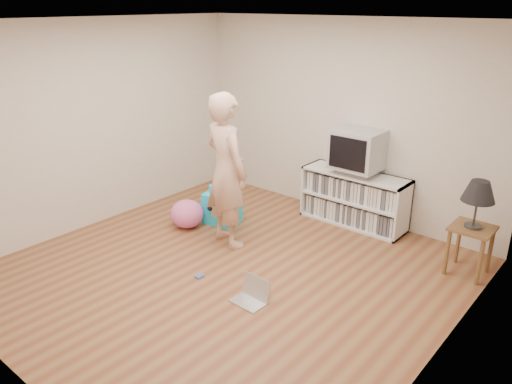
{
  "coord_description": "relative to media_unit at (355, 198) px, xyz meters",
  "views": [
    {
      "loc": [
        3.3,
        -3.46,
        2.77
      ],
      "look_at": [
        0.06,
        0.4,
        0.84
      ],
      "focal_mm": 35.0,
      "sensor_mm": 36.0,
      "label": 1
    }
  ],
  "objects": [
    {
      "name": "ground",
      "position": [
        -0.38,
        -2.04,
        -0.35
      ],
      "size": [
        4.5,
        4.5,
        0.0
      ],
      "primitive_type": "plane",
      "color": "brown",
      "rests_on": "ground"
    },
    {
      "name": "crt_tv",
      "position": [
        0.0,
        -0.02,
        0.67
      ],
      "size": [
        0.6,
        0.53,
        0.5
      ],
      "color": "#ACACB1",
      "rests_on": "dvd_deck"
    },
    {
      "name": "ceiling",
      "position": [
        -0.38,
        -2.04,
        2.25
      ],
      "size": [
        4.5,
        4.5,
        0.01
      ],
      "primitive_type": "cube",
      "color": "white",
      "rests_on": "walls"
    },
    {
      "name": "side_table",
      "position": [
        1.61,
        -0.39,
        0.07
      ],
      "size": [
        0.42,
        0.42,
        0.55
      ],
      "color": "brown",
      "rests_on": "ground"
    },
    {
      "name": "dvd_deck",
      "position": [
        0.0,
        -0.02,
        0.39
      ],
      "size": [
        0.45,
        0.35,
        0.07
      ],
      "primitive_type": "cube",
      "color": "gray",
      "rests_on": "media_unit"
    },
    {
      "name": "laptop",
      "position": [
        0.17,
        -2.28,
        -0.29
      ],
      "size": [
        0.34,
        0.28,
        0.23
      ],
      "rotation": [
        0.0,
        0.0,
        -0.03
      ],
      "color": "silver",
      "rests_on": "ground"
    },
    {
      "name": "plush_pink",
      "position": [
        -1.6,
        -1.52,
        -0.17
      ],
      "size": [
        0.47,
        0.47,
        0.37
      ],
      "primitive_type": "ellipsoid",
      "rotation": [
        0.0,
        0.0,
        0.1
      ],
      "color": "pink",
      "rests_on": "ground"
    },
    {
      "name": "media_unit",
      "position": [
        0.0,
        0.0,
        0.0
      ],
      "size": [
        1.4,
        0.45,
        0.7
      ],
      "color": "white",
      "rests_on": "ground"
    },
    {
      "name": "plush_blue",
      "position": [
        -1.35,
        -1.12,
        -0.14
      ],
      "size": [
        0.5,
        0.44,
        0.5
      ],
      "rotation": [
        0.0,
        0.0,
        0.22
      ],
      "color": "#17C9FF",
      "rests_on": "ground"
    },
    {
      "name": "table_lamp",
      "position": [
        1.61,
        -0.39,
        0.59
      ],
      "size": [
        0.34,
        0.34,
        0.52
      ],
      "color": "#333333",
      "rests_on": "side_table"
    },
    {
      "name": "playing_cards",
      "position": [
        -0.55,
        -2.31,
        -0.34
      ],
      "size": [
        0.07,
        0.1,
        0.02
      ],
      "primitive_type": "cube",
      "rotation": [
        0.0,
        0.0,
        -0.1
      ],
      "color": "#4560B8",
      "rests_on": "ground"
    },
    {
      "name": "walls",
      "position": [
        -0.38,
        -2.04,
        0.95
      ],
      "size": [
        4.52,
        4.52,
        2.6
      ],
      "color": "beige",
      "rests_on": "ground"
    },
    {
      "name": "person",
      "position": [
        -0.89,
        -1.5,
        0.57
      ],
      "size": [
        0.76,
        0.59,
        1.84
      ],
      "primitive_type": "imported",
      "rotation": [
        0.0,
        0.0,
        2.89
      ],
      "color": "beige",
      "rests_on": "ground"
    }
  ]
}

